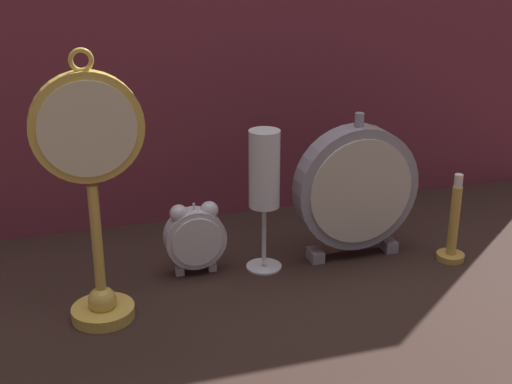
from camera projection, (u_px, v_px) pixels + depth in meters
name	position (u px, v px, depth m)	size (l,w,h in m)	color
ground_plane	(273.00, 299.00, 1.01)	(4.00, 4.00, 0.00)	black
fabric_backdrop_drape	(212.00, 14.00, 1.17)	(1.45, 0.01, 0.71)	brown
pocket_watch_on_stand	(92.00, 187.00, 0.89)	(0.14, 0.08, 0.36)	gold
alarm_clock_twin_bell	(195.00, 235.00, 1.06)	(0.09, 0.03, 0.11)	silver
mantel_clock_silver	(356.00, 188.00, 1.10)	(0.20, 0.04, 0.23)	gray
champagne_flute	(264.00, 179.00, 1.05)	(0.05, 0.05, 0.22)	silver
brass_candlestick	(453.00, 232.00, 1.11)	(0.04, 0.04, 0.14)	gold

